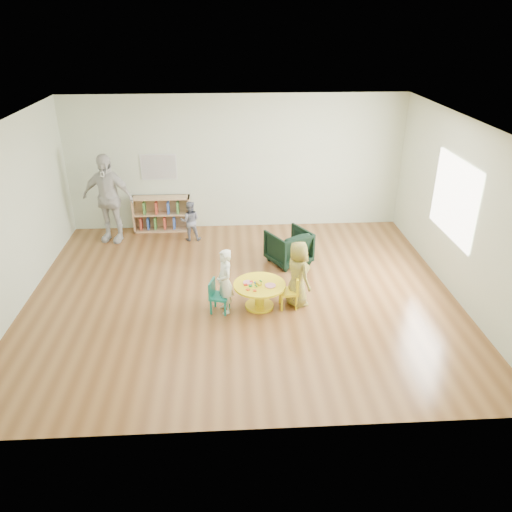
# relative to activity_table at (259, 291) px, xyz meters

# --- Properties ---
(room) EXTENTS (7.10, 7.00, 2.80)m
(room) POSITION_rel_activity_table_xyz_m (-0.26, 0.40, 1.61)
(room) COLOR brown
(room) RESTS_ON ground
(activity_table) EXTENTS (0.82, 0.82, 0.45)m
(activity_table) POSITION_rel_activity_table_xyz_m (0.00, 0.00, 0.00)
(activity_table) COLOR yellow
(activity_table) RESTS_ON ground
(kid_chair_left) EXTENTS (0.35, 0.35, 0.53)m
(kid_chair_left) POSITION_rel_activity_table_xyz_m (-0.66, -0.09, -0.00)
(kid_chair_left) COLOR #167A68
(kid_chair_left) RESTS_ON ground
(kid_chair_right) EXTENTS (0.29, 0.29, 0.53)m
(kid_chair_right) POSITION_rel_activity_table_xyz_m (0.49, -0.02, 0.00)
(kid_chair_right) COLOR yellow
(kid_chair_right) RESTS_ON ground
(bookshelf) EXTENTS (1.20, 0.30, 0.75)m
(bookshelf) POSITION_rel_activity_table_xyz_m (-1.88, 3.26, 0.08)
(bookshelf) COLOR tan
(bookshelf) RESTS_ON ground
(alphabet_poster) EXTENTS (0.74, 0.01, 0.54)m
(alphabet_poster) POSITION_rel_activity_table_xyz_m (-1.87, 3.38, 1.06)
(alphabet_poster) COLOR silver
(alphabet_poster) RESTS_ON ground
(armchair) EXTENTS (0.94, 0.95, 0.64)m
(armchair) POSITION_rel_activity_table_xyz_m (0.64, 1.53, 0.03)
(armchair) COLOR black
(armchair) RESTS_ON ground
(child_left) EXTENTS (0.35, 0.44, 1.05)m
(child_left) POSITION_rel_activity_table_xyz_m (-0.54, -0.09, 0.24)
(child_left) COLOR white
(child_left) RESTS_ON ground
(child_right) EXTENTS (0.53, 0.63, 1.09)m
(child_right) POSITION_rel_activity_table_xyz_m (0.61, 0.05, 0.26)
(child_right) COLOR yellow
(child_right) RESTS_ON ground
(toddler) EXTENTS (0.41, 0.32, 0.83)m
(toddler) POSITION_rel_activity_table_xyz_m (-1.23, 2.69, 0.13)
(toddler) COLOR #19213F
(toddler) RESTS_ON ground
(adult_caretaker) EXTENTS (1.13, 0.68, 1.80)m
(adult_caretaker) POSITION_rel_activity_table_xyz_m (-2.85, 2.79, 0.61)
(adult_caretaker) COLOR silver
(adult_caretaker) RESTS_ON ground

